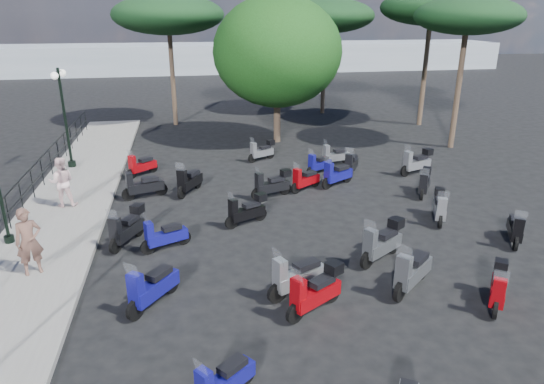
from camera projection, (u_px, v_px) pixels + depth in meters
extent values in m
plane|color=black|center=(266.00, 243.00, 14.67)|extent=(120.00, 120.00, 0.00)
cube|color=slate|center=(61.00, 217.00, 16.32)|extent=(3.00, 30.00, 0.15)
cylinder|color=black|center=(8.00, 212.00, 15.07)|extent=(0.04, 0.04, 1.10)
cylinder|color=black|center=(21.00, 197.00, 16.33)|extent=(0.04, 0.04, 1.10)
cylinder|color=black|center=(32.00, 183.00, 17.59)|extent=(0.04, 0.04, 1.10)
cylinder|color=black|center=(42.00, 172.00, 18.85)|extent=(0.04, 0.04, 1.10)
cylinder|color=black|center=(51.00, 162.00, 20.11)|extent=(0.04, 0.04, 1.10)
cylinder|color=black|center=(58.00, 153.00, 21.37)|extent=(0.04, 0.04, 1.10)
cylinder|color=black|center=(65.00, 145.00, 22.63)|extent=(0.04, 0.04, 1.10)
cylinder|color=black|center=(71.00, 138.00, 23.89)|extent=(0.04, 0.04, 1.10)
cylinder|color=black|center=(76.00, 131.00, 25.16)|extent=(0.04, 0.04, 1.10)
cylinder|color=black|center=(81.00, 126.00, 26.42)|extent=(0.04, 0.04, 1.10)
cylinder|color=black|center=(86.00, 120.00, 27.68)|extent=(0.04, 0.04, 1.10)
cube|color=black|center=(12.00, 189.00, 15.51)|extent=(0.04, 26.00, 0.04)
cube|color=black|center=(15.00, 204.00, 15.70)|extent=(0.04, 26.00, 0.04)
cylinder|color=black|center=(9.00, 239.00, 14.33)|extent=(0.28, 0.28, 0.21)
cylinder|color=black|center=(72.00, 164.00, 21.28)|extent=(0.34, 0.34, 0.25)
cylinder|color=black|center=(65.00, 119.00, 20.58)|extent=(0.12, 0.12, 4.24)
cylinder|color=black|center=(58.00, 72.00, 19.89)|extent=(0.14, 0.95, 0.04)
sphere|color=white|center=(62.00, 73.00, 20.38)|extent=(0.30, 0.30, 0.30)
sphere|color=white|center=(54.00, 76.00, 19.48)|extent=(0.30, 0.30, 0.30)
imported|color=brown|center=(29.00, 241.00, 12.38)|extent=(0.78, 0.66, 1.80)
imported|color=silver|center=(62.00, 182.00, 16.75)|extent=(0.89, 0.71, 1.76)
cylinder|color=black|center=(135.00, 310.00, 10.94)|extent=(0.40, 0.47, 0.51)
cylinder|color=black|center=(171.00, 283.00, 12.00)|extent=(0.40, 0.47, 0.51)
cube|color=navy|center=(155.00, 288.00, 11.45)|extent=(1.14, 1.32, 0.36)
cube|color=black|center=(159.00, 273.00, 11.49)|extent=(0.65, 0.71, 0.15)
cube|color=navy|center=(136.00, 289.00, 10.83)|extent=(0.40, 0.38, 0.75)
plane|color=white|center=(132.00, 271.00, 10.61)|extent=(0.37, 0.32, 0.40)
cylinder|color=black|center=(115.00, 245.00, 13.95)|extent=(0.32, 0.48, 0.49)
cylinder|color=black|center=(139.00, 228.00, 15.04)|extent=(0.32, 0.48, 0.49)
cube|color=black|center=(128.00, 230.00, 14.48)|extent=(0.93, 1.34, 0.35)
cube|color=black|center=(130.00, 219.00, 14.53)|extent=(0.56, 0.69, 0.14)
cube|color=black|center=(115.00, 229.00, 13.86)|extent=(0.38, 0.34, 0.72)
plane|color=white|center=(112.00, 215.00, 13.64)|extent=(0.38, 0.25, 0.38)
cube|color=black|center=(137.00, 209.00, 14.83)|extent=(0.45, 0.46, 0.27)
cylinder|color=black|center=(148.00, 247.00, 13.90)|extent=(0.44, 0.27, 0.45)
cylinder|color=black|center=(184.00, 238.00, 14.49)|extent=(0.44, 0.27, 0.45)
cube|color=navy|center=(167.00, 237.00, 14.16)|extent=(1.23, 0.78, 0.32)
cube|color=black|center=(172.00, 227.00, 14.15)|extent=(0.62, 0.48, 0.13)
cube|color=navy|center=(149.00, 233.00, 13.79)|extent=(0.30, 0.34, 0.65)
plane|color=white|center=(146.00, 220.00, 13.61)|extent=(0.21, 0.35, 0.35)
cylinder|color=black|center=(129.00, 194.00, 17.82)|extent=(0.50, 0.25, 0.49)
cylinder|color=black|center=(161.00, 189.00, 18.36)|extent=(0.50, 0.25, 0.49)
cube|color=black|center=(146.00, 187.00, 18.05)|extent=(1.37, 0.74, 0.35)
cube|color=black|center=(150.00, 179.00, 18.03)|extent=(0.68, 0.48, 0.14)
cube|color=black|center=(129.00, 182.00, 17.69)|extent=(0.31, 0.36, 0.71)
plane|color=white|center=(126.00, 170.00, 17.51)|extent=(0.20, 0.39, 0.38)
cylinder|color=black|center=(132.00, 174.00, 20.16)|extent=(0.40, 0.37, 0.45)
cylinder|color=black|center=(153.00, 167.00, 20.98)|extent=(0.40, 0.37, 0.45)
cube|color=#92050B|center=(143.00, 166.00, 20.55)|extent=(1.12, 1.04, 0.32)
cube|color=black|center=(146.00, 160.00, 20.57)|extent=(0.60, 0.58, 0.13)
cube|color=#92050B|center=(132.00, 163.00, 20.07)|extent=(0.34, 0.35, 0.65)
plane|color=white|center=(130.00, 154.00, 19.88)|extent=(0.29, 0.31, 0.35)
cylinder|color=black|center=(246.00, 374.00, 9.06)|extent=(0.40, 0.35, 0.44)
cube|color=navy|center=(227.00, 381.00, 8.64)|extent=(1.11, 0.99, 0.31)
cube|color=black|center=(232.00, 365.00, 8.66)|extent=(0.60, 0.56, 0.13)
plane|color=white|center=(201.00, 368.00, 8.00)|extent=(0.27, 0.31, 0.34)
cylinder|color=black|center=(277.00, 293.00, 11.58)|extent=(0.52, 0.31, 0.52)
cylinder|color=black|center=(319.00, 277.00, 12.25)|extent=(0.52, 0.31, 0.52)
cube|color=gray|center=(300.00, 277.00, 11.88)|extent=(1.43, 0.90, 0.37)
cube|color=black|center=(307.00, 265.00, 11.87)|extent=(0.72, 0.56, 0.15)
cube|color=gray|center=(280.00, 274.00, 11.45)|extent=(0.35, 0.39, 0.75)
plane|color=white|center=(278.00, 256.00, 11.24)|extent=(0.24, 0.41, 0.40)
cylinder|color=black|center=(257.00, 194.00, 17.87)|extent=(0.48, 0.25, 0.48)
cylinder|color=black|center=(285.00, 189.00, 18.41)|extent=(0.48, 0.25, 0.48)
cube|color=black|center=(272.00, 187.00, 18.10)|extent=(1.33, 0.73, 0.34)
cube|color=black|center=(276.00, 179.00, 18.07)|extent=(0.66, 0.47, 0.14)
cube|color=black|center=(259.00, 182.00, 17.74)|extent=(0.30, 0.35, 0.69)
plane|color=white|center=(257.00, 171.00, 17.56)|extent=(0.19, 0.38, 0.37)
cube|color=black|center=(286.00, 173.00, 18.19)|extent=(0.42, 0.41, 0.26)
cylinder|color=black|center=(182.00, 192.00, 17.99)|extent=(0.34, 0.49, 0.50)
cylinder|color=black|center=(198.00, 182.00, 19.10)|extent=(0.34, 0.49, 0.50)
cube|color=black|center=(190.00, 182.00, 18.53)|extent=(0.99, 1.36, 0.36)
cube|color=black|center=(192.00, 173.00, 18.58)|extent=(0.59, 0.70, 0.15)
cube|color=black|center=(182.00, 179.00, 17.90)|extent=(0.39, 0.36, 0.74)
plane|color=white|center=(180.00, 168.00, 17.67)|extent=(0.39, 0.27, 0.39)
cylinder|color=black|center=(252.00, 158.00, 22.31)|extent=(0.42, 0.28, 0.42)
cylinder|color=black|center=(270.00, 154.00, 22.93)|extent=(0.42, 0.28, 0.42)
cube|color=gray|center=(262.00, 153.00, 22.59)|extent=(1.16, 0.81, 0.30)
cube|color=black|center=(265.00, 147.00, 22.59)|extent=(0.59, 0.49, 0.12)
cube|color=gray|center=(253.00, 149.00, 22.21)|extent=(0.30, 0.33, 0.62)
plane|color=white|center=(252.00, 141.00, 22.03)|extent=(0.22, 0.33, 0.33)
cube|color=black|center=(271.00, 142.00, 22.74)|extent=(0.40, 0.39, 0.23)
cylinder|color=black|center=(295.00, 313.00, 10.82)|extent=(0.48, 0.35, 0.50)
cylinder|color=black|center=(332.00, 293.00, 11.61)|extent=(0.48, 0.35, 0.50)
cube|color=#92050B|center=(316.00, 295.00, 11.18)|extent=(1.34, 1.02, 0.35)
cube|color=black|center=(322.00, 281.00, 11.19)|extent=(0.70, 0.60, 0.15)
cube|color=#92050B|center=(298.00, 293.00, 10.70)|extent=(0.36, 0.39, 0.73)
plane|color=white|center=(296.00, 276.00, 10.50)|extent=(0.28, 0.38, 0.39)
cube|color=black|center=(334.00, 268.00, 11.39)|extent=(0.48, 0.47, 0.27)
cylinder|color=black|center=(367.00, 260.00, 13.11)|extent=(0.49, 0.38, 0.52)
cylinder|color=black|center=(394.00, 245.00, 13.95)|extent=(0.49, 0.38, 0.52)
cube|color=#44484B|center=(382.00, 245.00, 13.50)|extent=(1.37, 1.08, 0.37)
cube|color=black|center=(387.00, 234.00, 13.51)|extent=(0.72, 0.63, 0.15)
cube|color=#44484B|center=(370.00, 243.00, 12.99)|extent=(0.38, 0.40, 0.75)
plane|color=white|center=(370.00, 227.00, 12.78)|extent=(0.30, 0.39, 0.40)
cube|color=black|center=(396.00, 223.00, 13.72)|extent=(0.50, 0.49, 0.28)
cylinder|color=black|center=(231.00, 222.00, 15.52)|extent=(0.45, 0.28, 0.45)
cylinder|color=black|center=(260.00, 214.00, 16.14)|extent=(0.45, 0.28, 0.45)
cube|color=black|center=(247.00, 213.00, 15.80)|extent=(1.25, 0.83, 0.32)
cube|color=black|center=(251.00, 204.00, 15.79)|extent=(0.63, 0.50, 0.13)
cube|color=black|center=(233.00, 209.00, 15.41)|extent=(0.31, 0.35, 0.66)
plane|color=white|center=(231.00, 197.00, 15.23)|extent=(0.22, 0.36, 0.35)
cube|color=black|center=(261.00, 197.00, 15.94)|extent=(0.42, 0.41, 0.25)
cylinder|color=black|center=(327.00, 183.00, 18.96)|extent=(0.47, 0.34, 0.49)
cylinder|color=black|center=(347.00, 177.00, 19.72)|extent=(0.47, 0.34, 0.49)
cube|color=navy|center=(338.00, 175.00, 19.30)|extent=(1.32, 0.99, 0.35)
cube|color=black|center=(342.00, 168.00, 19.31)|extent=(0.69, 0.58, 0.14)
cube|color=navy|center=(329.00, 171.00, 18.84)|extent=(0.35, 0.38, 0.72)
plane|color=white|center=(328.00, 160.00, 18.64)|extent=(0.27, 0.38, 0.38)
cylinder|color=black|center=(311.00, 171.00, 20.49)|extent=(0.41, 0.30, 0.43)
cylinder|color=black|center=(328.00, 166.00, 21.15)|extent=(0.41, 0.30, 0.43)
cube|color=navy|center=(320.00, 165.00, 20.79)|extent=(1.14, 0.86, 0.30)
cube|color=black|center=(323.00, 159.00, 20.80)|extent=(0.59, 0.51, 0.12)
cube|color=navy|center=(312.00, 162.00, 20.39)|extent=(0.31, 0.33, 0.62)
plane|color=white|center=(311.00, 153.00, 20.22)|extent=(0.24, 0.32, 0.33)
cylinder|color=black|center=(400.00, 291.00, 11.63)|extent=(0.48, 0.43, 0.53)
cylinder|color=black|center=(422.00, 270.00, 12.61)|extent=(0.48, 0.43, 0.53)
cube|color=#44484B|center=(413.00, 272.00, 12.09)|extent=(1.34, 1.23, 0.38)
cube|color=black|center=(418.00, 258.00, 12.12)|extent=(0.72, 0.69, 0.16)
cube|color=#44484B|center=(403.00, 271.00, 11.52)|extent=(0.40, 0.41, 0.78)
plane|color=white|center=(404.00, 253.00, 11.29)|extent=(0.34, 0.38, 0.41)
cylinder|color=black|center=(495.00, 310.00, 11.00)|extent=(0.33, 0.41, 0.44)
cylinder|color=black|center=(497.00, 286.00, 11.93)|extent=(0.33, 0.41, 0.44)
cube|color=#92050B|center=(498.00, 290.00, 11.45)|extent=(0.96, 1.15, 0.31)
cube|color=black|center=(500.00, 278.00, 11.49)|extent=(0.55, 0.61, 0.13)
cube|color=#92050B|center=(499.00, 292.00, 10.91)|extent=(0.34, 0.33, 0.64)
plane|color=white|center=(502.00, 277.00, 10.72)|extent=(0.33, 0.26, 0.34)
cube|color=black|center=(501.00, 265.00, 11.74)|extent=(0.42, 0.43, 0.24)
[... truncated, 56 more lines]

